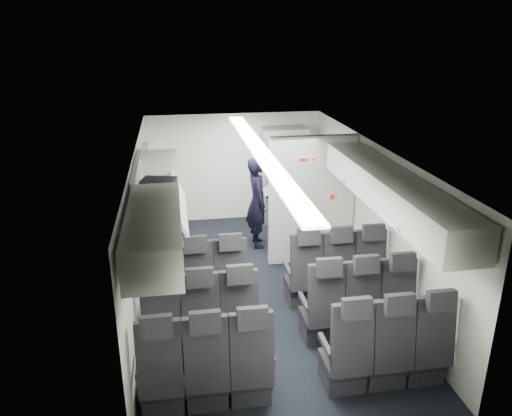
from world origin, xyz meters
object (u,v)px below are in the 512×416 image
object	(u,v)px
carry_on_bag	(159,188)
seat_row_front	(267,281)
flight_attendant	(257,202)
seat_row_rear	(299,363)
galley_unit	(284,175)
seat_row_mid	(281,316)
boarding_door	(149,201)

from	to	relation	value
carry_on_bag	seat_row_front	bearing A→B (deg)	6.63
seat_row_front	flight_attendant	size ratio (longest dim) A/B	2.04
carry_on_bag	seat_row_rear	bearing A→B (deg)	-40.46
flight_attendant	seat_row_front	bearing A→B (deg)	172.17
galley_unit	carry_on_bag	size ratio (longest dim) A/B	4.52
seat_row_mid	flight_attendant	world-z (taller)	flight_attendant
seat_row_front	flight_attendant	world-z (taller)	flight_attendant
seat_row_rear	galley_unit	size ratio (longest dim) A/B	1.75
seat_row_front	galley_unit	bearing A→B (deg)	73.72
seat_row_rear	seat_row_front	bearing A→B (deg)	90.00
seat_row_rear	carry_on_bag	world-z (taller)	carry_on_bag
seat_row_front	flight_attendant	bearing A→B (deg)	83.97
seat_row_rear	seat_row_mid	bearing A→B (deg)	90.00
galley_unit	carry_on_bag	xyz separation A→B (m)	(-2.34, -3.06, 0.82)
seat_row_front	carry_on_bag	distance (m)	1.96
seat_row_front	carry_on_bag	size ratio (longest dim) A/B	7.93
seat_row_rear	galley_unit	world-z (taller)	galley_unit
galley_unit	seat_row_rear	bearing A→B (deg)	-100.65
seat_row_mid	flight_attendant	distance (m)	3.06
seat_row_rear	boarding_door	world-z (taller)	boarding_door
seat_row_front	galley_unit	distance (m)	3.43
seat_row_front	boarding_door	bearing A→B (deg)	128.16
seat_row_mid	carry_on_bag	bearing A→B (deg)	141.67
carry_on_bag	flight_attendant	bearing A→B (deg)	64.80
seat_row_front	boarding_door	size ratio (longest dim) A/B	1.79
seat_row_front	galley_unit	world-z (taller)	galley_unit
seat_row_front	boarding_door	distance (m)	2.71
seat_row_rear	carry_on_bag	distance (m)	2.79
boarding_door	flight_attendant	bearing A→B (deg)	1.20
seat_row_rear	boarding_door	distance (m)	4.25
seat_row_mid	seat_row_rear	xyz separation A→B (m)	(0.00, -0.90, 0.00)
seat_row_front	galley_unit	size ratio (longest dim) A/B	1.75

